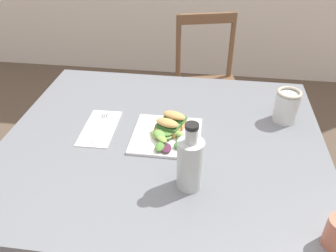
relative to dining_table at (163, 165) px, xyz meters
name	(u,v)px	position (x,y,z in m)	size (l,w,h in m)	color
dining_table	(163,165)	(0.00, 0.00, 0.00)	(1.14, 1.01, 0.74)	slate
chair_wooden_far	(208,87)	(0.14, 0.97, -0.17)	(0.49, 0.49, 0.87)	brown
plate_lunch	(166,136)	(0.01, 0.02, 0.13)	(0.24, 0.24, 0.01)	white
sandwich_half_front	(167,126)	(0.01, 0.03, 0.16)	(0.10, 0.08, 0.06)	tan
sandwich_half_back	(174,119)	(0.03, 0.08, 0.16)	(0.10, 0.08, 0.06)	tan
salad_mixed_greens	(167,138)	(0.02, -0.02, 0.14)	(0.16, 0.14, 0.03)	#518438
napkin_folded	(100,128)	(-0.24, 0.03, 0.12)	(0.12, 0.24, 0.00)	white
fork_on_napkin	(101,125)	(-0.25, 0.05, 0.13)	(0.03, 0.19, 0.00)	silver
bottle_cold_brew	(190,165)	(0.11, -0.22, 0.20)	(0.08, 0.08, 0.22)	#472819
mason_jar_iced_tea	(286,107)	(0.44, 0.19, 0.18)	(0.09, 0.09, 0.13)	#995623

